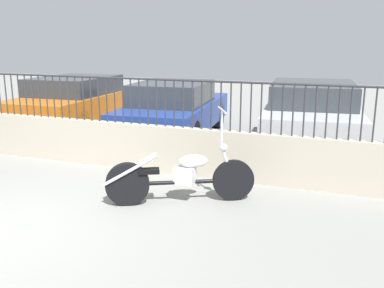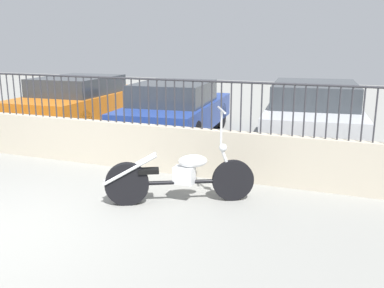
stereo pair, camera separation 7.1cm
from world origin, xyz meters
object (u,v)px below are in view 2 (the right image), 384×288
Objects in this scene: motorcycle_black at (173,177)px; car_blue at (176,109)px; car_orange at (82,100)px; car_silver at (313,114)px.

car_blue is at bearing 85.34° from motorcycle_black.
car_blue is (2.94, -0.46, -0.01)m from car_orange.
motorcycle_black is 0.45× the size of car_blue.
car_silver reaches higher than motorcycle_black.
motorcycle_black reaches higher than car_orange.
motorcycle_black is at bearing 154.98° from car_silver.
car_orange is 2.98m from car_blue.
car_blue is at bearing -102.26° from car_orange.
car_silver is (6.00, -0.19, 0.03)m from car_orange.
motorcycle_black is at bearing -162.60° from car_blue.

